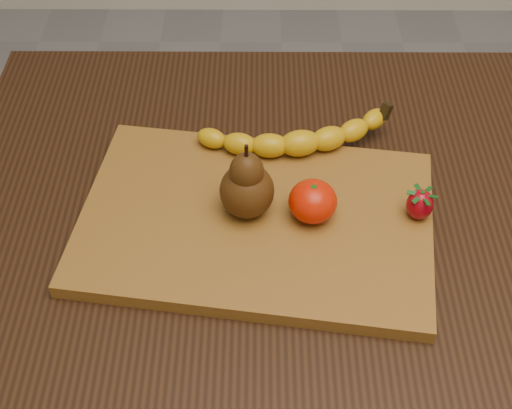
# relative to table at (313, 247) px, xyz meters

# --- Properties ---
(table) EXTENTS (1.00, 0.70, 0.76)m
(table) POSITION_rel_table_xyz_m (0.00, 0.00, 0.00)
(table) COLOR black
(table) RESTS_ON ground
(cutting_board) EXTENTS (0.49, 0.36, 0.02)m
(cutting_board) POSITION_rel_table_xyz_m (-0.08, -0.05, 0.11)
(cutting_board) COLOR brown
(cutting_board) RESTS_ON table
(banana) EXTENTS (0.24, 0.10, 0.04)m
(banana) POSITION_rel_table_xyz_m (-0.02, 0.07, 0.14)
(banana) COLOR #D3A209
(banana) RESTS_ON cutting_board
(pear) EXTENTS (0.09, 0.09, 0.11)m
(pear) POSITION_rel_table_xyz_m (-0.09, -0.04, 0.17)
(pear) COLOR #41240A
(pear) RESTS_ON cutting_board
(mandarin) EXTENTS (0.08, 0.08, 0.05)m
(mandarin) POSITION_rel_table_xyz_m (-0.01, -0.05, 0.14)
(mandarin) COLOR red
(mandarin) RESTS_ON cutting_board
(strawberry) EXTENTS (0.04, 0.04, 0.04)m
(strawberry) POSITION_rel_table_xyz_m (0.13, -0.05, 0.14)
(strawberry) COLOR #9A0411
(strawberry) RESTS_ON cutting_board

